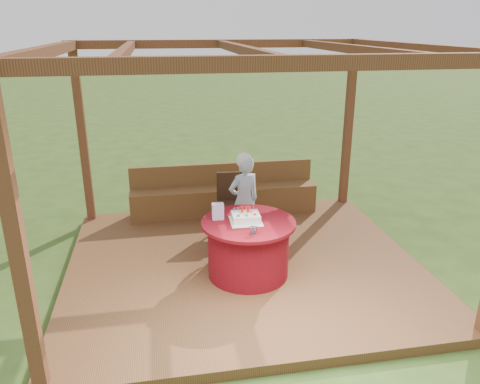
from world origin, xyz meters
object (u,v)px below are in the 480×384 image
Objects in this scene: birthday_cake at (246,217)px; table at (248,248)px; gift_bag at (218,211)px; bench at (224,198)px; drinking_glass at (253,231)px; elderly_woman at (244,199)px; chair at (232,200)px.

table is at bearing -11.99° from birthday_cake.
gift_bag is (-0.32, 0.13, 0.05)m from birthday_cake.
bench is 15.07× the size of gift_bag.
bench is 2.64× the size of table.
table is at bearing 87.31° from drinking_glass.
elderly_woman is 3.44× the size of birthday_cake.
drinking_glass is at bearing -55.13° from gift_bag.
drinking_glass is at bearing -91.16° from chair.
chair is (0.01, -0.74, 0.23)m from bench.
bench is at bearing 89.95° from table.
gift_bag reaches higher than table.
drinking_glass is at bearing -90.45° from bench.
chair is 9.73× the size of drinking_glass.
chair is 0.67× the size of elderly_woman.
table is at bearing -20.26° from gift_bag.
gift_bag is (-0.35, -1.91, 0.55)m from bench.
bench is 2.05m from table.
gift_bag is at bearing 123.21° from drinking_glass.
elderly_woman is at bearing -78.02° from chair.
drinking_glass is (0.33, -0.51, -0.06)m from gift_bag.
chair reaches higher than drinking_glass.
bench is 32.81× the size of drinking_glass.
bench reaches higher than table.
gift_bag reaches higher than drinking_glass.
elderly_woman is 14.47× the size of drinking_glass.
chair is at bearing 74.33° from gift_bag.
elderly_woman is 0.88m from birthday_cake.
bench is at bearing 81.25° from gift_bag.
elderly_woman reaches higher than drinking_glass.
chair reaches higher than bench.
table is 0.54m from drinking_glass.
birthday_cake is 0.37m from drinking_glass.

